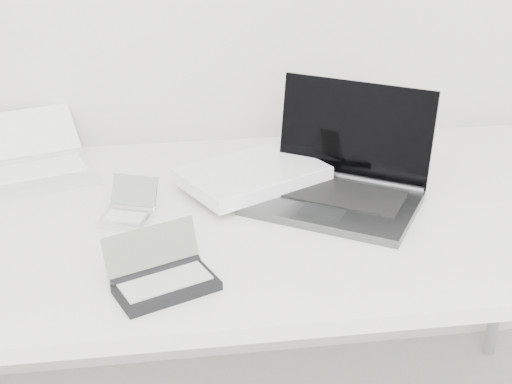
{
  "coord_description": "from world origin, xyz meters",
  "views": [
    {
      "loc": [
        -0.21,
        0.25,
        1.41
      ],
      "look_at": [
        -0.03,
        1.51,
        0.79
      ],
      "focal_mm": 50.0,
      "sensor_mm": 36.0,
      "label": 1
    }
  ],
  "objects": [
    {
      "name": "palmtop_charcoal",
      "position": [
        -0.22,
        1.29,
        0.75
      ],
      "size": [
        0.2,
        0.17,
        0.09
      ],
      "rotation": [
        0.0,
        0.0,
        0.39
      ],
      "color": "black",
      "rests_on": "desk"
    },
    {
      "name": "netbook_open_white",
      "position": [
        -0.5,
        1.81,
        0.75
      ],
      "size": [
        0.32,
        0.36,
        0.1
      ],
      "rotation": [
        0.0,
        0.0,
        0.3
      ],
      "color": "silver",
      "rests_on": "desk"
    },
    {
      "name": "desk",
      "position": [
        0.0,
        1.55,
        0.68
      ],
      "size": [
        1.6,
        0.8,
        0.73
      ],
      "color": "white",
      "rests_on": "ground"
    },
    {
      "name": "pda_silver",
      "position": [
        -0.28,
        1.54,
        0.75
      ],
      "size": [
        0.13,
        0.14,
        0.07
      ],
      "rotation": [
        0.0,
        0.0,
        -0.36
      ],
      "color": "silver",
      "rests_on": "desk"
    },
    {
      "name": "laptop_large",
      "position": [
        0.08,
        1.61,
        0.77
      ],
      "size": [
        0.56,
        0.46,
        0.23
      ],
      "rotation": [
        0.0,
        0.0,
        -0.56
      ],
      "color": "#4F5153",
      "rests_on": "desk"
    }
  ]
}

